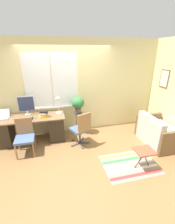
# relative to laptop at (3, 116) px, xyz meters

# --- Properties ---
(ground_plane) EXTENTS (14.00, 14.00, 0.00)m
(ground_plane) POSITION_rel_laptop_xyz_m (1.75, -0.44, -0.77)
(ground_plane) COLOR olive
(wall_back_with_window) EXTENTS (9.00, 0.12, 2.70)m
(wall_back_with_window) POSITION_rel_laptop_xyz_m (1.73, 0.27, 0.59)
(wall_back_with_window) COLOR beige
(wall_back_with_window) RESTS_ON ground_plane
(wall_right_with_picture) EXTENTS (0.08, 9.00, 2.70)m
(wall_right_with_picture) POSITION_rel_laptop_xyz_m (4.53, -0.44, 0.58)
(wall_right_with_picture) COLOR beige
(wall_right_with_picture) RESTS_ON ground_plane
(desk) EXTENTS (1.85, 0.64, 0.72)m
(desk) POSITION_rel_laptop_xyz_m (0.67, -0.13, -0.38)
(desk) COLOR brown
(desk) RESTS_ON ground_plane
(laptop) EXTENTS (0.32, 0.30, 0.20)m
(laptop) POSITION_rel_laptop_xyz_m (0.00, 0.00, 0.00)
(laptop) COLOR #B7B7BC
(laptop) RESTS_ON desk
(monitor) EXTENTS (0.42, 0.16, 0.52)m
(monitor) POSITION_rel_laptop_xyz_m (0.61, 0.08, 0.23)
(monitor) COLOR silver
(monitor) RESTS_ON desk
(keyboard) EXTENTS (0.36, 0.14, 0.02)m
(keyboard) POSITION_rel_laptop_xyz_m (0.60, -0.23, -0.04)
(keyboard) COLOR black
(keyboard) RESTS_ON desk
(mouse) EXTENTS (0.03, 0.06, 0.03)m
(mouse) POSITION_rel_laptop_xyz_m (0.84, -0.22, -0.03)
(mouse) COLOR slate
(mouse) RESTS_ON desk
(desk_lamp) EXTENTS (0.16, 0.16, 0.47)m
(desk_lamp) POSITION_rel_laptop_xyz_m (1.45, 0.02, 0.29)
(desk_lamp) COLOR white
(desk_lamp) RESTS_ON desk
(book_stack) EXTENTS (0.25, 0.18, 0.16)m
(book_stack) POSITION_rel_laptop_xyz_m (1.05, -0.18, 0.03)
(book_stack) COLOR yellow
(book_stack) RESTS_ON desk
(desk_chair_wooden) EXTENTS (0.44, 0.45, 0.86)m
(desk_chair_wooden) POSITION_rel_laptop_xyz_m (0.58, -0.62, -0.31)
(desk_chair_wooden) COLOR olive
(desk_chair_wooden) RESTS_ON ground_plane
(office_chair_swivel) EXTENTS (0.55, 0.55, 0.95)m
(office_chair_swivel) POSITION_rel_laptop_xyz_m (1.97, -0.63, -0.28)
(office_chair_swivel) COLOR #47474C
(office_chair_swivel) RESTS_ON ground_plane
(couch_loveseat) EXTENTS (0.79, 1.14, 0.79)m
(couch_loveseat) POSITION_rel_laptop_xyz_m (4.01, -1.02, -0.48)
(couch_loveseat) COLOR beige
(couch_loveseat) RESTS_ON ground_plane
(plant_stand) EXTENTS (0.23, 0.23, 0.70)m
(plant_stand) POSITION_rel_laptop_xyz_m (2.00, -0.03, -0.17)
(plant_stand) COLOR #333338
(plant_stand) RESTS_ON ground_plane
(potted_plant) EXTENTS (0.36, 0.36, 0.45)m
(potted_plant) POSITION_rel_laptop_xyz_m (2.00, -0.03, 0.20)
(potted_plant) COLOR #514C47
(potted_plant) RESTS_ON plant_stand
(floor_rug_striped) EXTENTS (1.20, 0.88, 0.01)m
(floor_rug_striped) POSITION_rel_laptop_xyz_m (2.87, -1.64, -0.76)
(floor_rug_striped) COLOR gray
(floor_rug_striped) RESTS_ON ground_plane
(folding_stool) EXTENTS (0.40, 0.34, 0.45)m
(folding_stool) POSITION_rel_laptop_xyz_m (3.09, -1.77, -0.37)
(folding_stool) COLOR #B24C33
(folding_stool) RESTS_ON ground_plane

